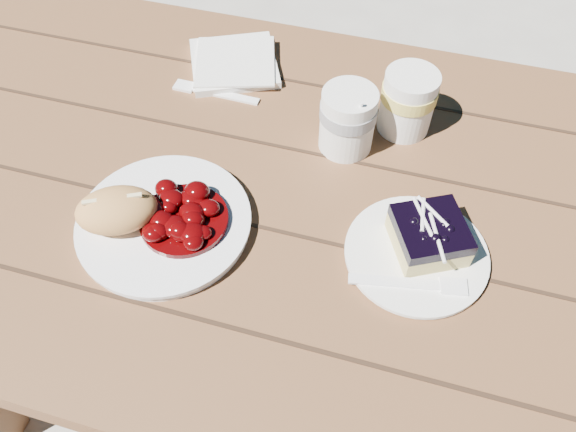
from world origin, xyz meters
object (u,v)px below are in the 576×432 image
(dessert_plate, at_px, (416,255))
(blueberry_cake, at_px, (429,235))
(second_cup, at_px, (408,102))
(coffee_cup, at_px, (347,121))
(picnic_table, at_px, (442,284))
(main_plate, at_px, (165,224))
(bread_roll, at_px, (117,210))

(dessert_plate, height_order, blueberry_cake, blueberry_cake)
(dessert_plate, xyz_separation_m, second_cup, (-0.06, 0.25, 0.05))
(dessert_plate, height_order, coffee_cup, coffee_cup)
(blueberry_cake, relative_size, coffee_cup, 1.15)
(dessert_plate, relative_size, coffee_cup, 1.81)
(blueberry_cake, bearing_deg, dessert_plate, -150.96)
(picnic_table, height_order, blueberry_cake, blueberry_cake)
(main_plate, bearing_deg, second_cup, 45.14)
(main_plate, relative_size, second_cup, 2.29)
(blueberry_cake, height_order, coffee_cup, coffee_cup)
(picnic_table, bearing_deg, bread_roll, -163.82)
(main_plate, relative_size, dessert_plate, 1.27)
(main_plate, distance_m, dessert_plate, 0.36)
(blueberry_cake, bearing_deg, bread_roll, 163.93)
(dessert_plate, distance_m, blueberry_cake, 0.04)
(second_cup, bearing_deg, coffee_cup, -141.14)
(bread_roll, height_order, second_cup, second_cup)
(bread_roll, bearing_deg, coffee_cup, 43.06)
(dessert_plate, bearing_deg, bread_roll, -170.57)
(picnic_table, xyz_separation_m, second_cup, (-0.12, 0.18, 0.21))
(main_plate, bearing_deg, blueberry_cake, 9.81)
(picnic_table, xyz_separation_m, coffee_cup, (-0.20, 0.11, 0.21))
(bread_roll, relative_size, dessert_plate, 0.59)
(picnic_table, height_order, second_cup, second_cup)
(picnic_table, relative_size, main_plate, 8.27)
(dessert_plate, xyz_separation_m, blueberry_cake, (0.01, 0.02, 0.03))
(main_plate, bearing_deg, picnic_table, 15.67)
(coffee_cup, relative_size, second_cup, 1.00)
(main_plate, xyz_separation_m, second_cup, (0.30, 0.30, 0.04))
(bread_roll, distance_m, coffee_cup, 0.37)
(dessert_plate, relative_size, second_cup, 1.81)
(main_plate, distance_m, blueberry_cake, 0.37)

